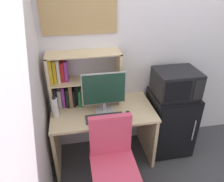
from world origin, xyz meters
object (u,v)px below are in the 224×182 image
at_px(keyboard, 105,118).
at_px(desk_chair, 113,167).
at_px(mini_fridge, 170,122).
at_px(microwave, 176,83).
at_px(water_bottle, 55,107).
at_px(hutch_bookshelf, 74,82).
at_px(monitor, 104,91).
at_px(wall_corkboard, 79,14).
at_px(computer_mouse, 128,113).

relative_size(keyboard, desk_chair, 0.44).
height_order(mini_fridge, microwave, microwave).
bearing_deg(water_bottle, hutch_bookshelf, 45.25).
bearing_deg(hutch_bookshelf, water_bottle, -134.75).
bearing_deg(monitor, microwave, 4.91).
xyz_separation_m(keyboard, wall_corkboard, (-0.17, 0.48, 0.98)).
distance_m(hutch_bookshelf, mini_fridge, 1.31).
bearing_deg(keyboard, mini_fridge, 13.33).
distance_m(monitor, computer_mouse, 0.36).
xyz_separation_m(monitor, computer_mouse, (0.25, -0.11, -0.24)).
height_order(desk_chair, wall_corkboard, wall_corkboard).
bearing_deg(mini_fridge, water_bottle, -177.68).
bearing_deg(hutch_bookshelf, keyboard, -52.12).
bearing_deg(water_bottle, monitor, -1.59).
bearing_deg(microwave, wall_corkboard, 165.62).
xyz_separation_m(hutch_bookshelf, microwave, (1.16, -0.16, -0.05)).
height_order(microwave, desk_chair, microwave).
bearing_deg(mini_fridge, microwave, 89.93).
height_order(computer_mouse, desk_chair, desk_chair).
bearing_deg(water_bottle, wall_corkboard, 44.43).
height_order(hutch_bookshelf, desk_chair, hutch_bookshelf).
relative_size(computer_mouse, mini_fridge, 0.13).
xyz_separation_m(hutch_bookshelf, monitor, (0.30, -0.23, -0.03)).
relative_size(water_bottle, mini_fridge, 0.29).
relative_size(computer_mouse, desk_chair, 0.11).
bearing_deg(desk_chair, hutch_bookshelf, 112.22).
bearing_deg(microwave, monitor, -175.09).
bearing_deg(microwave, mini_fridge, -90.07).
xyz_separation_m(keyboard, computer_mouse, (0.26, 0.03, 0.01)).
xyz_separation_m(water_bottle, mini_fridge, (1.37, 0.06, -0.43)).
relative_size(keyboard, wall_corkboard, 0.51).
height_order(monitor, computer_mouse, monitor).
bearing_deg(keyboard, hutch_bookshelf, 127.88).
relative_size(monitor, microwave, 0.97).
xyz_separation_m(computer_mouse, wall_corkboard, (-0.44, 0.45, 0.97)).
height_order(keyboard, mini_fridge, mini_fridge).
relative_size(computer_mouse, microwave, 0.22).
height_order(hutch_bookshelf, keyboard, hutch_bookshelf).
height_order(keyboard, wall_corkboard, wall_corkboard).
xyz_separation_m(mini_fridge, wall_corkboard, (-1.04, 0.27, 1.30)).
xyz_separation_m(keyboard, mini_fridge, (0.87, 0.21, -0.33)).
relative_size(keyboard, water_bottle, 1.71).
xyz_separation_m(mini_fridge, desk_chair, (-0.85, -0.58, -0.00)).
height_order(keyboard, computer_mouse, computer_mouse).
relative_size(mini_fridge, desk_chair, 0.88).
distance_m(monitor, water_bottle, 0.54).
distance_m(water_bottle, microwave, 1.38).
xyz_separation_m(water_bottle, desk_chair, (0.52, -0.52, -0.43)).
bearing_deg(wall_corkboard, desk_chair, -77.41).
bearing_deg(wall_corkboard, microwave, -14.38).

